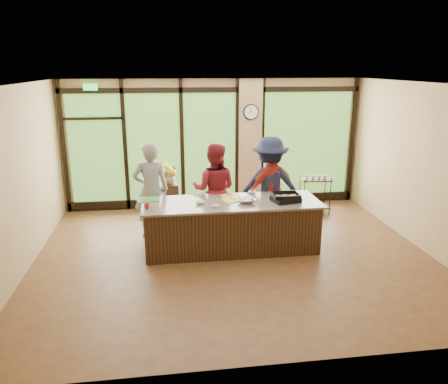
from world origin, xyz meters
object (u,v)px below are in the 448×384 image
object	(u,v)px
island_base	(231,227)
flower_stand	(170,200)
cook_left	(151,190)
bar_cart	(315,191)
cook_right	(269,185)
roasting_pan	(286,199)

from	to	relation	value
island_base	flower_stand	world-z (taller)	island_base
cook_left	bar_cart	bearing A→B (deg)	-171.07
cook_right	roasting_pan	xyz separation A→B (m)	(0.08, -0.91, -0.02)
flower_stand	bar_cart	xyz separation A→B (m)	(3.29, -0.28, 0.17)
cook_left	roasting_pan	distance (m)	2.61
flower_stand	bar_cart	bearing A→B (deg)	-9.65
island_base	cook_right	distance (m)	1.31
cook_right	bar_cart	size ratio (longest dim) A/B	2.15
island_base	bar_cart	xyz separation A→B (m)	(2.20, 1.74, 0.10)
roasting_pan	flower_stand	world-z (taller)	roasting_pan
cook_right	bar_cart	xyz separation A→B (m)	(1.30, 0.95, -0.43)
bar_cart	flower_stand	bearing A→B (deg)	178.84
cook_right	island_base	bearing A→B (deg)	46.59
roasting_pan	bar_cart	xyz separation A→B (m)	(1.22, 1.85, -0.42)
cook_left	bar_cart	xyz separation A→B (m)	(3.65, 0.89, -0.40)
island_base	cook_left	bearing A→B (deg)	149.62
cook_left	flower_stand	size ratio (longest dim) A/B	2.53
cook_left	bar_cart	world-z (taller)	cook_left
flower_stand	bar_cart	size ratio (longest dim) A/B	0.83
cook_right	roasting_pan	world-z (taller)	cook_right
flower_stand	bar_cart	distance (m)	3.30
cook_left	roasting_pan	world-z (taller)	cook_left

